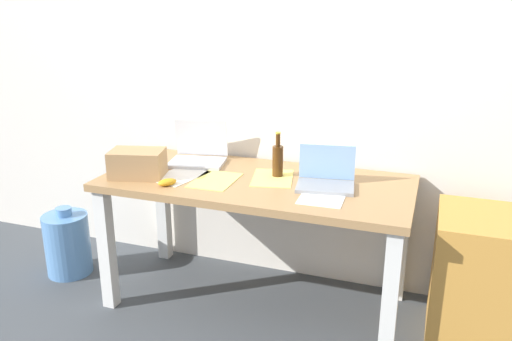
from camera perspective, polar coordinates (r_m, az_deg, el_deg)
ground_plane at (r=3.05m, az=0.00°, el=-14.13°), size 8.00×8.00×0.00m
back_wall at (r=3.01m, az=2.81°, el=11.85°), size 5.20×0.08×2.60m
desk at (r=2.76m, az=0.00°, el=-2.97°), size 1.63×0.74×0.73m
laptop_left at (r=3.03m, az=-6.35°, el=1.87°), size 0.35×0.30×0.24m
laptop_right at (r=2.64m, az=7.69°, el=-0.85°), size 0.31×0.25×0.20m
beer_bottle at (r=2.76m, az=2.41°, el=1.20°), size 0.06×0.06×0.24m
computer_mouse at (r=2.68m, az=-9.75°, el=-1.28°), size 0.11×0.12×0.03m
cardboard_box at (r=2.83m, az=-12.92°, el=0.75°), size 0.32×0.25×0.15m
paper_sheet_front_right at (r=2.53m, az=7.42°, el=-2.73°), size 0.22×0.30×0.00m
paper_yellow_folder at (r=2.72m, az=-4.53°, el=-1.08°), size 0.21×0.30×0.00m
paper_sheet_near_back at (r=2.75m, az=1.84°, el=-0.83°), size 0.27×0.34×0.00m
paper_sheet_front_left at (r=2.81m, az=-8.46°, el=-0.58°), size 0.27×0.34×0.00m
water_cooler_jug at (r=3.45m, az=-20.05°, el=-7.56°), size 0.27×0.27×0.44m
filing_cabinet at (r=2.79m, az=22.94°, el=-10.99°), size 0.40×0.48×0.67m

